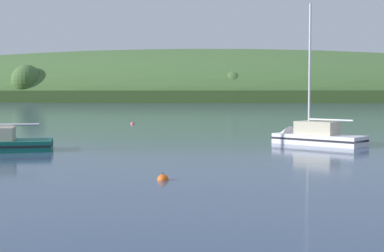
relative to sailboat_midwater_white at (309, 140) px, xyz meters
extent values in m
cube|color=#314A21|center=(1.76, 198.44, 2.02)|extent=(536.68, 86.11, 4.67)
ellipsoid|color=#476B38|center=(-31.87, 225.22, -0.31)|extent=(430.24, 104.14, 49.64)
sphere|color=#476B38|center=(-94.43, 188.42, 8.95)|extent=(13.14, 13.14, 13.14)
sphere|color=#476B38|center=(-6.15, 186.19, 7.70)|extent=(9.55, 9.55, 9.55)
cylinder|color=silver|center=(-20.37, -6.41, 1.39)|extent=(4.07, 1.30, 0.18)
cube|color=white|center=(0.65, -0.50, -0.20)|extent=(6.70, 5.91, 1.27)
cone|color=white|center=(-1.98, 1.51, -0.20)|extent=(2.70, 2.82, 2.29)
cube|color=black|center=(0.65, -0.50, 0.10)|extent=(6.72, 5.92, 0.15)
cube|color=#BCB299|center=(0.52, -0.40, 0.91)|extent=(3.35, 3.09, 0.95)
cylinder|color=silver|center=(-0.01, 0.00, 5.21)|extent=(0.17, 0.17, 9.55)
cylinder|color=silver|center=(1.37, -1.05, 1.53)|extent=(2.84, 2.21, 0.13)
sphere|color=#EA5B19|center=(-8.61, -17.55, -0.31)|extent=(0.51, 0.51, 0.51)
cylinder|color=black|center=(-8.61, -17.55, -0.02)|extent=(0.04, 0.04, 0.08)
sphere|color=#E06675|center=(-17.83, 24.60, -0.31)|extent=(0.54, 0.54, 0.54)
cylinder|color=black|center=(-17.83, 24.60, 0.00)|extent=(0.04, 0.04, 0.08)
camera|label=1|loc=(-5.53, -40.97, 3.48)|focal=51.24mm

